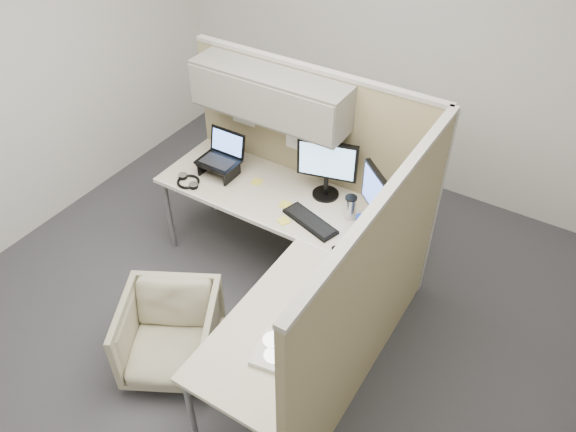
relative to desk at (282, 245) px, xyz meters
The scene contains 19 objects.
ground 0.71m from the desk, 134.71° to the right, with size 4.50×4.50×0.00m, color #353439.
partition_back 0.88m from the desk, 115.90° to the left, with size 2.00×0.36×1.63m.
partition_right 0.81m from the desk, 13.96° to the right, with size 0.07×2.03×1.63m.
desk is the anchor object (origin of this frame).
office_chair 0.94m from the desk, 116.79° to the right, with size 0.62×0.58×0.64m, color #B7AF91.
monitor_left 0.68m from the desk, 89.05° to the left, with size 0.43×0.20×0.47m.
monitor_right 0.72m from the desk, 40.67° to the left, with size 0.36×0.31×0.47m.
laptop_station 0.94m from the desk, 153.07° to the left, with size 0.31×0.27×0.33m.
keyboard 0.28m from the desk, 74.43° to the left, with size 0.44×0.15×0.02m, color black.
mouse 0.39m from the desk, 17.20° to the left, with size 0.09×0.06×0.03m, color black.
travel_mug 0.56m from the desk, 58.81° to the left, with size 0.09×0.09×0.18m.
soda_can_green 0.54m from the desk, 10.59° to the left, with size 0.07×0.07×0.12m, color black.
soda_can_silver 0.56m from the desk, 44.09° to the left, with size 0.07×0.07×0.12m, color #1E3FA5.
sticky_note_c 0.69m from the desk, 138.37° to the left, with size 0.08×0.08×0.01m, color yellow.
sticky_note_d 0.39m from the desk, 118.10° to the left, with size 0.08×0.08×0.01m, color yellow.
sticky_note_b 0.21m from the desk, 117.62° to the left, with size 0.08×0.08×0.01m, color yellow.
headphones 0.97m from the desk, 169.81° to the left, with size 0.22×0.22×0.03m.
paper_stack 0.92m from the desk, 60.05° to the right, with size 0.24×0.29×0.03m.
desk_clock 0.60m from the desk, 34.18° to the right, with size 0.07×0.10×0.10m.
Camera 1 is at (1.64, -2.22, 3.33)m, focal length 35.00 mm.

